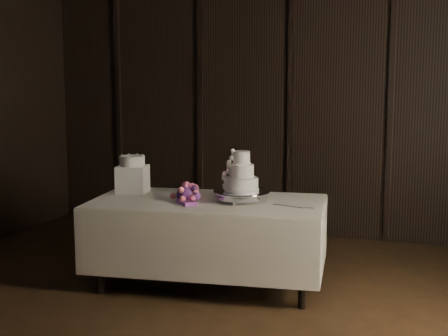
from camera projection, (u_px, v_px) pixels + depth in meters
room at (157, 129)px, 3.81m from camera, size 6.08×7.08×3.08m
display_table at (208, 239)px, 5.40m from camera, size 2.11×1.30×0.76m
cake_stand at (242, 196)px, 5.31m from camera, size 0.63×0.63×0.09m
wedding_cake at (238, 175)px, 5.28m from camera, size 0.32×0.28×0.34m
bouquet at (186, 193)px, 5.31m from camera, size 0.51×0.51×0.20m
box_pedestal at (133, 179)px, 5.69m from camera, size 0.31×0.31×0.25m
small_cake at (132, 161)px, 5.66m from camera, size 0.30×0.30×0.09m
cake_knife at (288, 206)px, 5.09m from camera, size 0.37×0.11×0.01m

